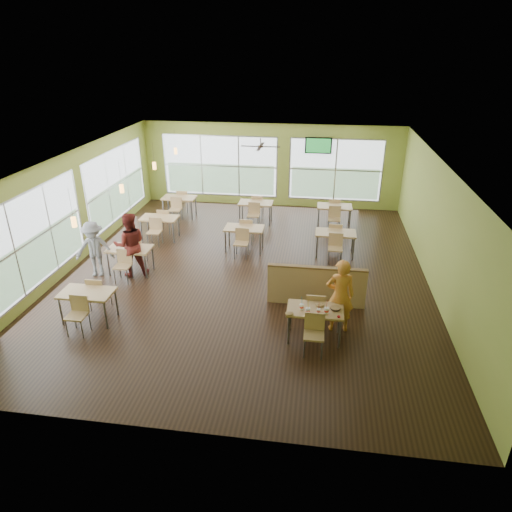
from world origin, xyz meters
name	(u,v)px	position (x,y,z in m)	size (l,w,h in m)	color
room	(246,219)	(0.00, 0.00, 1.60)	(12.00, 12.04, 3.20)	black
window_bays	(183,187)	(-2.65, 3.08, 1.48)	(9.24, 10.24, 2.38)	white
main_table	(315,314)	(2.00, -3.00, 0.63)	(1.22, 1.52, 0.87)	tan
half_wall_divider	(316,286)	(2.00, -1.55, 0.52)	(2.40, 0.14, 1.04)	tan
dining_tables	(222,227)	(-1.05, 1.71, 0.63)	(6.92, 8.72, 0.87)	tan
pendant_lights	(138,177)	(-3.20, 0.68, 2.45)	(0.11, 7.31, 0.86)	#2D2119
ceiling_fan	(260,146)	(0.00, 3.00, 2.95)	(1.25, 1.25, 0.29)	#2D2119
tv_backwall	(318,145)	(1.80, 5.90, 2.45)	(1.00, 0.07, 0.60)	black
man_plaid	(340,296)	(2.52, -2.57, 0.87)	(0.64, 0.42, 1.74)	#CF4D17
patron_maroon	(130,245)	(-3.11, -0.62, 0.91)	(0.88, 0.69, 1.82)	maroon
patron_grey	(94,249)	(-4.07, -0.80, 0.79)	(1.03, 0.59, 1.59)	slate
cup_blue	(302,307)	(1.71, -3.07, 0.82)	(0.10, 0.10, 0.34)	white
cup_yellow	(308,311)	(1.84, -3.22, 0.83)	(0.10, 0.10, 0.38)	white
cup_red_near	(319,311)	(2.07, -3.17, 0.81)	(0.08, 0.08, 0.30)	white
cup_red_far	(326,310)	(2.23, -3.16, 0.83)	(0.10, 0.10, 0.38)	white
food_basket	(335,308)	(2.42, -2.97, 0.78)	(0.23, 0.23, 0.05)	black
ketchup_cup	(339,317)	(2.49, -3.26, 0.76)	(0.07, 0.07, 0.03)	#B41013
wrapper_left	(289,314)	(1.47, -3.30, 0.77)	(0.18, 0.16, 0.04)	#A47C4F
wrapper_mid	(320,305)	(2.09, -2.85, 0.78)	(0.21, 0.19, 0.05)	#A47C4F
wrapper_right	(323,314)	(2.16, -3.20, 0.77)	(0.12, 0.11, 0.03)	#A47C4F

